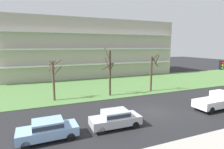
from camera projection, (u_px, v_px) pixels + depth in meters
name	position (u px, v px, depth m)	size (l,w,h in m)	color
ground	(153.00, 112.00, 19.84)	(160.00, 160.00, 0.00)	#232326
sidewalk_curb_near	(221.00, 149.00, 12.52)	(80.00, 4.00, 0.15)	#ADA89E
grass_lawn_strip	(107.00, 86.00, 32.61)	(80.00, 16.00, 0.08)	#547F42
apartment_building	(85.00, 48.00, 45.05)	(41.19, 14.38, 12.94)	#B2A899
tree_far_left	(54.00, 78.00, 23.42)	(1.61, 1.50, 5.36)	brown
tree_left	(110.00, 72.00, 25.67)	(1.88, 1.77, 6.85)	#423023
tree_center	(152.00, 72.00, 28.24)	(1.63, 1.91, 5.96)	#423023
pickup_white_near_left	(218.00, 100.00, 20.62)	(5.47, 2.18, 1.95)	white
sedan_silver_center_left	(115.00, 118.00, 15.87)	(4.44, 1.89, 1.57)	#B7BABF
sedan_blue_center_right	(48.00, 129.00, 13.78)	(4.44, 1.90, 1.57)	#8CB2E0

